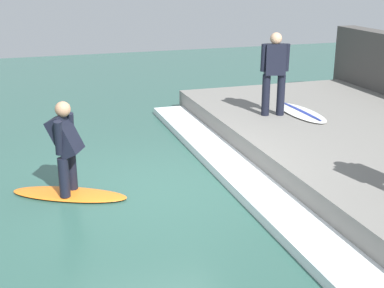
% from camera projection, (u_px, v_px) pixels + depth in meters
% --- Properties ---
extents(ground_plane, '(28.00, 28.00, 0.00)m').
position_uv_depth(ground_plane, '(154.00, 190.00, 8.32)').
color(ground_plane, '#2D564C').
extents(concrete_ledge, '(4.40, 9.32, 0.47)m').
position_uv_depth(concrete_ledge, '(375.00, 150.00, 9.41)').
color(concrete_ledge, slate).
rests_on(concrete_ledge, ground_plane).
extents(wave_foam_crest, '(0.70, 8.85, 0.15)m').
position_uv_depth(wave_foam_crest, '(241.00, 175.00, 8.72)').
color(wave_foam_crest, white).
rests_on(wave_foam_crest, ground_plane).
extents(surfboard_riding, '(1.85, 1.31, 0.06)m').
position_uv_depth(surfboard_riding, '(69.00, 194.00, 8.11)').
color(surfboard_riding, orange).
rests_on(surfboard_riding, ground_plane).
extents(surfer_riding, '(0.59, 0.61, 1.42)m').
position_uv_depth(surfer_riding, '(65.00, 143.00, 7.85)').
color(surfer_riding, black).
rests_on(surfer_riding, surfboard_riding).
extents(surfer_waiting_near, '(0.55, 0.35, 1.64)m').
position_uv_depth(surfer_waiting_near, '(275.00, 70.00, 10.47)').
color(surfer_waiting_near, black).
rests_on(surfer_waiting_near, concrete_ledge).
extents(surfboard_waiting_near, '(0.60, 1.68, 0.07)m').
position_uv_depth(surfboard_waiting_near, '(301.00, 112.00, 10.84)').
color(surfboard_waiting_near, white).
rests_on(surfboard_waiting_near, concrete_ledge).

